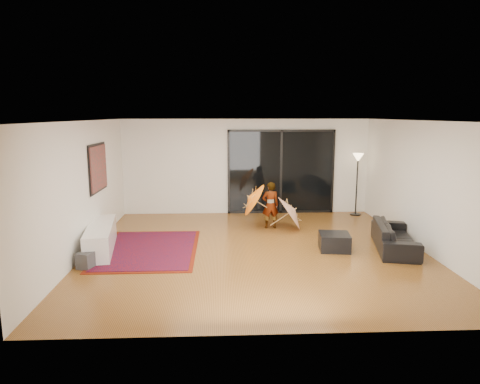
{
  "coord_description": "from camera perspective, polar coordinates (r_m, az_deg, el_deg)",
  "views": [
    {
      "loc": [
        -0.73,
        -8.62,
        2.83
      ],
      "look_at": [
        -0.3,
        0.84,
        1.1
      ],
      "focal_mm": 32.0,
      "sensor_mm": 36.0,
      "label": 1
    }
  ],
  "objects": [
    {
      "name": "speaker",
      "position": [
        8.53,
        -19.88,
        -8.58
      ],
      "size": [
        0.34,
        0.34,
        0.3
      ],
      "primitive_type": "cube",
      "rotation": [
        0.0,
        0.0,
        -0.34
      ],
      "color": "#424244",
      "rests_on": "floor"
    },
    {
      "name": "child",
      "position": [
        10.73,
        4.07,
        -1.75
      ],
      "size": [
        0.45,
        0.32,
        1.17
      ],
      "primitive_type": "imported",
      "rotation": [
        0.0,
        0.0,
        3.23
      ],
      "color": "#999999",
      "rests_on": "floor"
    },
    {
      "name": "ceiling",
      "position": [
        8.65,
        2.25,
        9.48
      ],
      "size": [
        7.0,
        7.0,
        0.0
      ],
      "primitive_type": "plane",
      "rotation": [
        3.14,
        0.0,
        0.0
      ],
      "color": "white",
      "rests_on": "wall_back"
    },
    {
      "name": "media_console",
      "position": [
        9.45,
        -18.07,
        -5.85
      ],
      "size": [
        0.82,
        2.04,
        0.55
      ],
      "primitive_type": "cube",
      "rotation": [
        0.0,
        0.0,
        0.17
      ],
      "color": "white",
      "rests_on": "floor"
    },
    {
      "name": "wall_back",
      "position": [
        12.23,
        0.82,
        3.4
      ],
      "size": [
        7.0,
        0.0,
        7.0
      ],
      "primitive_type": "plane",
      "rotation": [
        1.57,
        0.0,
        0.0
      ],
      "color": "silver",
      "rests_on": "floor"
    },
    {
      "name": "wall_front",
      "position": [
        5.38,
        5.3,
        -5.65
      ],
      "size": [
        7.0,
        0.0,
        7.0
      ],
      "primitive_type": "plane",
      "rotation": [
        -1.57,
        0.0,
        0.0
      ],
      "color": "silver",
      "rests_on": "floor"
    },
    {
      "name": "sliding_door",
      "position": [
        12.32,
        5.48,
        2.69
      ],
      "size": [
        3.06,
        0.07,
        2.4
      ],
      "color": "black",
      "rests_on": "wall_back"
    },
    {
      "name": "floor_lamp",
      "position": [
        12.4,
        15.41,
        3.28
      ],
      "size": [
        0.3,
        0.3,
        1.76
      ],
      "color": "black",
      "rests_on": "floor"
    },
    {
      "name": "parasol_white",
      "position": [
        10.69,
        7.36,
        -2.31
      ],
      "size": [
        0.71,
        0.98,
        0.99
      ],
      "rotation": [
        0.0,
        0.98,
        0.0
      ],
      "color": "silver",
      "rests_on": "floor"
    },
    {
      "name": "persian_rug",
      "position": [
        9.33,
        -12.02,
        -7.47
      ],
      "size": [
        2.0,
        2.8,
        0.02
      ],
      "rotation": [
        0.0,
        0.0,
        -0.0
      ],
      "color": "#611608",
      "rests_on": "floor"
    },
    {
      "name": "wall_left",
      "position": [
        9.17,
        -20.16,
        0.43
      ],
      "size": [
        0.0,
        7.0,
        7.0
      ],
      "primitive_type": "plane",
      "rotation": [
        1.57,
        0.0,
        1.57
      ],
      "color": "silver",
      "rests_on": "floor"
    },
    {
      "name": "floor",
      "position": [
        9.1,
        2.13,
        -7.77
      ],
      "size": [
        7.0,
        7.0,
        0.0
      ],
      "primitive_type": "plane",
      "color": "brown",
      "rests_on": "ground"
    },
    {
      "name": "sofa",
      "position": [
        9.67,
        19.95,
        -5.58
      ],
      "size": [
        1.16,
        2.04,
        0.56
      ],
      "primitive_type": "imported",
      "rotation": [
        0.0,
        0.0,
        1.35
      ],
      "color": "black",
      "rests_on": "floor"
    },
    {
      "name": "ottoman",
      "position": [
        9.29,
        12.47,
        -6.5
      ],
      "size": [
        0.69,
        0.69,
        0.35
      ],
      "primitive_type": "cube",
      "rotation": [
        0.0,
        0.0,
        -0.13
      ],
      "color": "black",
      "rests_on": "floor"
    },
    {
      "name": "wall_right",
      "position": [
        9.71,
        23.23,
        0.74
      ],
      "size": [
        0.0,
        7.0,
        7.0
      ],
      "primitive_type": "plane",
      "rotation": [
        1.57,
        0.0,
        -1.57
      ],
      "color": "silver",
      "rests_on": "floor"
    },
    {
      "name": "painting",
      "position": [
        10.07,
        -18.38,
        3.09
      ],
      "size": [
        0.04,
        1.28,
        1.08
      ],
      "color": "black",
      "rests_on": "wall_left"
    },
    {
      "name": "parasol_orange",
      "position": [
        10.6,
        1.16,
        -1.06
      ],
      "size": [
        0.61,
        0.88,
        0.9
      ],
      "rotation": [
        0.0,
        -1.02,
        0.0
      ],
      "color": "orange",
      "rests_on": "child"
    }
  ]
}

